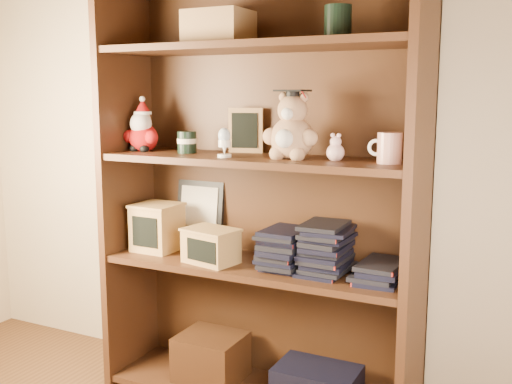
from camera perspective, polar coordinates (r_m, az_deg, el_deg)
bookcase at (r=2.24m, az=0.52°, el=-0.85°), size 1.20×0.35×1.60m
shelf_lower at (r=2.25m, az=0.00°, el=-7.12°), size 1.14×0.33×0.02m
shelf_upper at (r=2.17m, az=0.00°, el=3.06°), size 1.14×0.33×0.02m
santa_plush at (r=2.42m, az=-10.77°, el=5.77°), size 0.16×0.11×0.22m
teachers_tin at (r=2.31m, az=-6.59°, el=4.75°), size 0.07×0.07×0.08m
chalkboard_plaque at (r=2.31m, az=-0.97°, el=5.82°), size 0.13×0.09×0.17m
egg_cup at (r=2.14m, az=-3.03°, el=4.83°), size 0.05×0.05×0.11m
grad_teddy_bear at (r=2.09m, az=3.39°, el=5.74°), size 0.20×0.17×0.25m
pink_figurine at (r=2.05m, az=7.58°, el=3.99°), size 0.06×0.06×0.10m
teacher_mug at (r=2.00m, az=12.54°, el=4.11°), size 0.11×0.08×0.10m
certificate_frame at (r=2.49m, az=-5.39°, el=-2.06°), size 0.22×0.06×0.27m
treats_box at (r=2.44m, az=-9.39°, el=-3.28°), size 0.18×0.18×0.19m
pencils_box at (r=2.24m, az=-4.32°, el=-5.10°), size 0.22×0.18×0.13m
book_stack_left at (r=2.18m, az=2.73°, el=-5.37°), size 0.14×0.20×0.14m
book_stack_mid at (r=2.11m, az=6.74°, el=-5.20°), size 0.14×0.20×0.19m
book_stack_right at (r=2.08m, az=11.56°, el=-7.41°), size 0.14×0.20×0.06m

